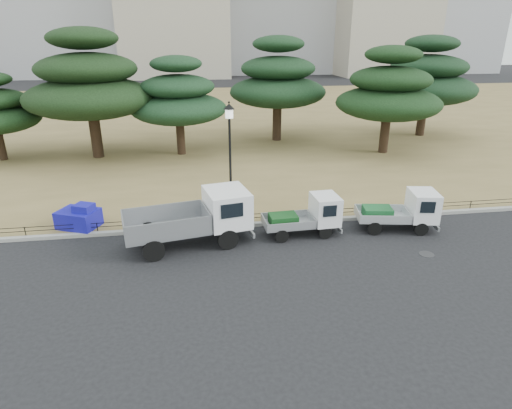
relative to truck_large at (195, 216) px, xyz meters
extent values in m
plane|color=black|center=(2.67, -1.19, -1.24)|extent=(220.00, 220.00, 0.00)
cube|color=olive|center=(2.67, 29.41, -1.17)|extent=(120.00, 56.00, 0.15)
cube|color=gray|center=(2.67, 1.41, -1.16)|extent=(120.00, 0.25, 0.16)
cylinder|color=black|center=(1.28, -0.72, -0.81)|extent=(0.89, 0.34, 0.87)
cylinder|color=black|center=(0.91, 1.15, -0.81)|extent=(0.89, 0.34, 0.87)
cylinder|color=black|center=(-1.67, -1.30, -0.81)|extent=(0.89, 0.34, 0.87)
cylinder|color=black|center=(-2.04, 0.57, -0.81)|extent=(0.89, 0.34, 0.87)
cube|color=#2D2D30|center=(-0.34, -0.07, -0.58)|extent=(4.97, 1.95, 0.15)
cube|color=gray|center=(-1.19, -0.23, -0.08)|extent=(3.68, 2.52, 0.85)
cube|color=white|center=(1.34, 0.26, 0.25)|extent=(2.06, 2.36, 1.49)
cylinder|color=black|center=(5.53, -0.38, -0.95)|extent=(0.59, 0.18, 0.58)
cylinder|color=black|center=(5.48, 0.90, -0.95)|extent=(0.59, 0.18, 0.58)
cylinder|color=black|center=(3.59, -0.46, -0.95)|extent=(0.59, 0.18, 0.58)
cylinder|color=black|center=(3.53, 0.82, -0.95)|extent=(0.59, 0.18, 0.58)
cube|color=#2D2D30|center=(4.56, 0.22, -0.81)|extent=(3.16, 0.85, 0.14)
cube|color=#9A9CA1|center=(3.99, 0.20, -0.55)|extent=(2.22, 1.41, 0.39)
cube|color=silver|center=(5.67, 0.27, -0.12)|extent=(1.15, 1.48, 1.25)
cube|color=#15491B|center=(3.77, 0.19, -0.45)|extent=(1.22, 0.91, 0.43)
cylinder|color=black|center=(9.79, -0.70, -0.94)|extent=(0.63, 0.27, 0.61)
cylinder|color=black|center=(10.03, 0.63, -0.94)|extent=(0.63, 0.27, 0.61)
cylinder|color=black|center=(7.79, -0.34, -0.94)|extent=(0.63, 0.27, 0.61)
cylinder|color=black|center=(8.03, 0.99, -0.94)|extent=(0.63, 0.27, 0.61)
cube|color=#2D2D30|center=(8.94, 0.14, -0.79)|extent=(3.36, 1.32, 0.14)
cube|color=silver|center=(8.36, 0.24, -0.52)|extent=(2.47, 1.76, 0.41)
cube|color=white|center=(10.08, -0.06, -0.08)|extent=(1.39, 1.68, 1.29)
cube|color=#1B5E2E|center=(8.13, 0.28, -0.42)|extent=(1.39, 1.11, 0.45)
cylinder|color=black|center=(1.65, 1.71, -1.02)|extent=(0.41, 0.41, 0.15)
cylinder|color=black|center=(1.65, 1.71, 1.39)|extent=(0.11, 0.11, 4.67)
cylinder|color=white|center=(1.65, 1.71, 3.91)|extent=(0.37, 0.37, 0.37)
cone|color=black|center=(1.65, 1.71, 4.22)|extent=(0.49, 0.49, 0.23)
cylinder|color=black|center=(2.67, 1.56, -0.89)|extent=(38.00, 0.03, 0.03)
cylinder|color=black|center=(2.67, 1.56, -0.71)|extent=(38.00, 0.03, 0.03)
cylinder|color=black|center=(2.67, 1.56, -0.89)|extent=(0.04, 0.04, 0.40)
cube|color=#1816AD|center=(-5.23, 2.19, -0.69)|extent=(2.06, 1.83, 0.79)
cube|color=#1816AD|center=(-4.89, 2.02, -0.13)|extent=(1.00, 0.94, 0.34)
cylinder|color=#2D2D30|center=(9.17, -2.39, -1.24)|extent=(0.60, 0.60, 0.01)
cylinder|color=black|center=(-13.09, 14.85, 0.06)|extent=(0.52, 0.52, 2.31)
cylinder|color=black|center=(-6.65, 14.63, 0.60)|extent=(0.76, 0.76, 3.38)
ellipsoid|color=black|center=(-6.65, 14.63, 3.05)|extent=(8.68, 8.68, 2.78)
ellipsoid|color=black|center=(-6.65, 14.63, 4.96)|extent=(6.63, 6.63, 2.12)
ellipsoid|color=black|center=(-6.65, 14.63, 6.86)|extent=(4.58, 4.58, 1.46)
cylinder|color=black|center=(-0.78, 14.60, 0.25)|extent=(0.60, 0.60, 2.69)
ellipsoid|color=#15311B|center=(-0.78, 14.60, 2.20)|extent=(6.77, 6.77, 2.17)
ellipsoid|color=#15311B|center=(-0.78, 14.60, 3.71)|extent=(5.17, 5.17, 1.65)
ellipsoid|color=#15311B|center=(-0.78, 14.60, 5.22)|extent=(3.57, 3.57, 1.14)
cylinder|color=black|center=(7.02, 17.99, 0.51)|extent=(0.72, 0.72, 3.20)
ellipsoid|color=black|center=(7.02, 17.99, 2.82)|extent=(7.69, 7.69, 2.46)
ellipsoid|color=black|center=(7.02, 17.99, 4.62)|extent=(5.87, 5.87, 1.88)
ellipsoid|color=black|center=(7.02, 17.99, 6.42)|extent=(4.06, 4.06, 1.30)
cylinder|color=black|center=(14.05, 12.83, 0.38)|extent=(0.66, 0.66, 2.93)
ellipsoid|color=black|center=(14.05, 12.83, 2.50)|extent=(7.45, 7.45, 2.38)
ellipsoid|color=black|center=(14.05, 12.83, 4.15)|extent=(5.69, 5.69, 1.82)
ellipsoid|color=black|center=(14.05, 12.83, 5.80)|extent=(3.93, 3.93, 1.26)
cylinder|color=black|center=(19.76, 17.98, 0.51)|extent=(0.72, 0.72, 3.20)
ellipsoid|color=black|center=(19.76, 17.98, 2.82)|extent=(8.16, 8.16, 2.61)
ellipsoid|color=black|center=(19.76, 17.98, 4.62)|extent=(6.23, 6.23, 1.99)
ellipsoid|color=black|center=(19.76, 17.98, 6.42)|extent=(4.30, 4.30, 1.38)
camera|label=1|loc=(0.05, -16.50, 6.97)|focal=30.00mm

